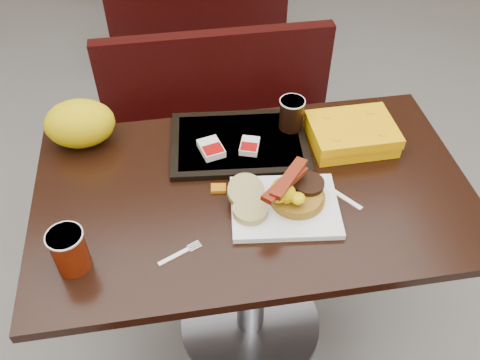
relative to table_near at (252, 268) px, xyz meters
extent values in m
cube|color=gray|center=(0.00, 0.00, -0.38)|extent=(6.00, 7.00, 0.01)
cube|color=white|center=(0.07, -0.09, 0.38)|extent=(0.31, 0.25, 0.02)
cylinder|color=#946718|center=(0.10, -0.07, 0.41)|extent=(0.17, 0.17, 0.03)
cylinder|color=black|center=(0.14, -0.05, 0.43)|extent=(0.11, 0.11, 0.01)
ellipsoid|color=yellow|center=(0.06, -0.10, 0.45)|extent=(0.10, 0.09, 0.05)
cylinder|color=#A19455|center=(-0.03, -0.10, 0.40)|extent=(0.10, 0.10, 0.02)
cylinder|color=#A19455|center=(-0.03, -0.04, 0.41)|extent=(0.11, 0.11, 0.06)
cylinder|color=#8F1A05|center=(-0.47, -0.18, 0.43)|extent=(0.11, 0.11, 0.11)
cube|color=white|center=(0.22, -0.05, 0.38)|extent=(0.10, 0.14, 0.00)
cube|color=#BB5D08|center=(-0.10, 0.01, 0.38)|extent=(0.04, 0.04, 0.01)
cube|color=black|center=(-0.01, 0.19, 0.38)|extent=(0.43, 0.32, 0.02)
cube|color=silver|center=(-0.10, 0.15, 0.41)|extent=(0.08, 0.09, 0.02)
cube|color=silver|center=(0.01, 0.15, 0.40)|extent=(0.07, 0.08, 0.02)
cylinder|color=black|center=(0.15, 0.22, 0.44)|extent=(0.08, 0.08, 0.10)
cube|color=#F1A004|center=(0.32, 0.15, 0.41)|extent=(0.25, 0.19, 0.07)
ellipsoid|color=yellow|center=(-0.47, 0.27, 0.45)|extent=(0.22, 0.17, 0.14)
camera|label=1|loc=(-0.19, -0.95, 1.40)|focal=38.33mm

